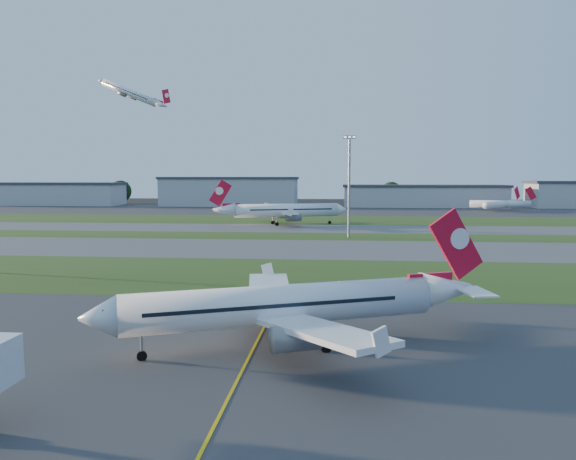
# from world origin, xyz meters

# --- Properties ---
(ground) EXTENTS (700.00, 700.00, 0.00)m
(ground) POSITION_xyz_m (0.00, 0.00, 0.00)
(ground) COLOR black
(ground) RESTS_ON ground
(apron_near) EXTENTS (300.00, 70.00, 0.01)m
(apron_near) POSITION_xyz_m (0.00, 0.00, 0.01)
(apron_near) COLOR #333335
(apron_near) RESTS_ON ground
(grass_strip_a) EXTENTS (300.00, 34.00, 0.01)m
(grass_strip_a) POSITION_xyz_m (0.00, 52.00, 0.01)
(grass_strip_a) COLOR #2F4517
(grass_strip_a) RESTS_ON ground
(taxiway_a) EXTENTS (300.00, 32.00, 0.01)m
(taxiway_a) POSITION_xyz_m (0.00, 85.00, 0.01)
(taxiway_a) COLOR #515154
(taxiway_a) RESTS_ON ground
(grass_strip_b) EXTENTS (300.00, 18.00, 0.01)m
(grass_strip_b) POSITION_xyz_m (0.00, 110.00, 0.01)
(grass_strip_b) COLOR #2F4517
(grass_strip_b) RESTS_ON ground
(taxiway_b) EXTENTS (300.00, 26.00, 0.01)m
(taxiway_b) POSITION_xyz_m (0.00, 132.00, 0.01)
(taxiway_b) COLOR #515154
(taxiway_b) RESTS_ON ground
(grass_strip_c) EXTENTS (300.00, 40.00, 0.01)m
(grass_strip_c) POSITION_xyz_m (0.00, 165.00, 0.01)
(grass_strip_c) COLOR #2F4517
(grass_strip_c) RESTS_ON ground
(apron_far) EXTENTS (400.00, 80.00, 0.01)m
(apron_far) POSITION_xyz_m (0.00, 225.00, 0.01)
(apron_far) COLOR #333335
(apron_far) RESTS_ON ground
(yellow_line) EXTENTS (0.25, 60.00, 0.02)m
(yellow_line) POSITION_xyz_m (5.00, 0.00, 0.00)
(yellow_line) COLOR gold
(yellow_line) RESTS_ON ground
(airliner_parked) EXTENTS (33.66, 28.59, 11.13)m
(airliner_parked) POSITION_xyz_m (7.85, 14.92, 3.91)
(airliner_parked) COLOR white
(airliner_parked) RESTS_ON ground
(airliner_taxiing) EXTENTS (40.08, 33.86, 13.01)m
(airliner_taxiing) POSITION_xyz_m (-4.68, 143.73, 4.57)
(airliner_taxiing) COLOR white
(airliner_taxiing) RESTS_ON ground
(airliner_departing) EXTENTS (32.53, 27.51, 10.15)m
(airliner_departing) POSITION_xyz_m (-79.69, 208.61, 52.08)
(airliner_departing) COLOR white
(mini_jet_near) EXTENTS (21.64, 21.26, 9.48)m
(mini_jet_near) POSITION_xyz_m (84.11, 220.76, 3.28)
(mini_jet_near) COLOR white
(mini_jet_near) RESTS_ON ground
(mini_jet_far) EXTENTS (28.63, 4.15, 9.48)m
(mini_jet_far) POSITION_xyz_m (84.38, 223.65, 3.28)
(mini_jet_far) COLOR white
(mini_jet_far) RESTS_ON ground
(light_mast_centre) EXTENTS (3.20, 0.70, 25.80)m
(light_mast_centre) POSITION_xyz_m (15.00, 108.00, 14.81)
(light_mast_centre) COLOR gray
(light_mast_centre) RESTS_ON ground
(hangar_far_west) EXTENTS (91.80, 23.00, 12.20)m
(hangar_far_west) POSITION_xyz_m (-150.00, 255.00, 6.14)
(hangar_far_west) COLOR #A5A8AD
(hangar_far_west) RESTS_ON ground
(hangar_west) EXTENTS (71.40, 23.00, 15.20)m
(hangar_west) POSITION_xyz_m (-45.00, 255.00, 7.64)
(hangar_west) COLOR #A5A8AD
(hangar_west) RESTS_ON ground
(hangar_east) EXTENTS (81.60, 23.00, 11.20)m
(hangar_east) POSITION_xyz_m (55.00, 255.00, 5.64)
(hangar_east) COLOR #A5A8AD
(hangar_east) RESTS_ON ground
(tree_west) EXTENTS (12.10, 12.10, 13.20)m
(tree_west) POSITION_xyz_m (-110.00, 270.00, 7.14)
(tree_west) COLOR black
(tree_west) RESTS_ON ground
(tree_mid_west) EXTENTS (9.90, 9.90, 10.80)m
(tree_mid_west) POSITION_xyz_m (-20.00, 266.00, 5.84)
(tree_mid_west) COLOR black
(tree_mid_west) RESTS_ON ground
(tree_mid_east) EXTENTS (11.55, 11.55, 12.60)m
(tree_mid_east) POSITION_xyz_m (40.00, 269.00, 6.81)
(tree_mid_east) COLOR black
(tree_mid_east) RESTS_ON ground
(tree_east) EXTENTS (10.45, 10.45, 11.40)m
(tree_east) POSITION_xyz_m (115.00, 267.00, 6.16)
(tree_east) COLOR black
(tree_east) RESTS_ON ground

